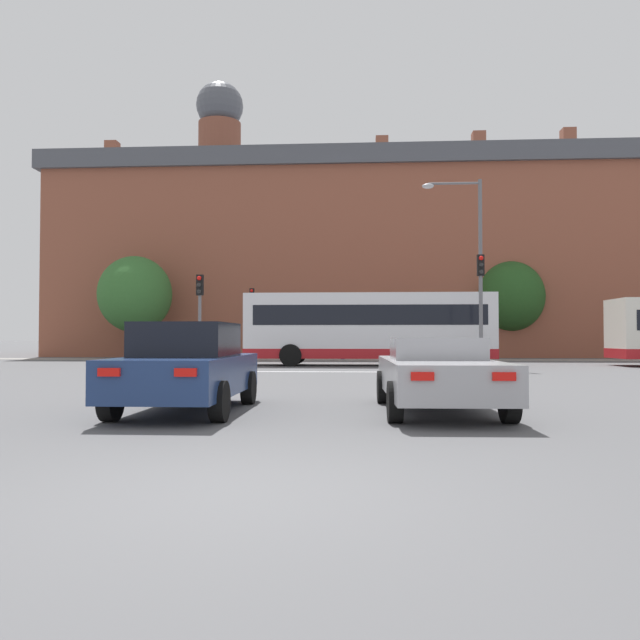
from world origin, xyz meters
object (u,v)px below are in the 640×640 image
at_px(car_saloon_left, 187,367).
at_px(traffic_light_far_left, 252,312).
at_px(pedestrian_walking_west, 400,342).
at_px(car_roadster_right, 438,374).
at_px(traffic_light_near_left, 200,306).
at_px(traffic_light_near_right, 481,293).
at_px(street_lamp_junction, 471,253).
at_px(pedestrian_waiting, 343,341).
at_px(pedestrian_walking_east, 469,344).
at_px(traffic_light_far_right, 440,317).
at_px(bus_crossing_lead, 369,327).

xyz_separation_m(car_saloon_left, traffic_light_far_left, (-3.15, 24.91, 2.00)).
relative_size(car_saloon_left, pedestrian_walking_west, 2.47).
relative_size(car_roadster_right, traffic_light_near_left, 1.25).
height_order(traffic_light_near_right, street_lamp_junction, street_lamp_junction).
bearing_deg(car_roadster_right, pedestrian_waiting, 93.80).
xyz_separation_m(pedestrian_walking_east, pedestrian_walking_west, (-3.98, 0.34, 0.09)).
bearing_deg(traffic_light_far_right, traffic_light_near_right, -90.26).
xyz_separation_m(street_lamp_junction, pedestrian_walking_west, (-2.29, 10.40, -3.84)).
bearing_deg(pedestrian_walking_east, bus_crossing_lead, 60.98).
relative_size(traffic_light_far_right, street_lamp_junction, 0.46).
xyz_separation_m(bus_crossing_lead, traffic_light_near_left, (-6.61, -5.11, 0.76)).
xyz_separation_m(car_saloon_left, street_lamp_junction, (7.73, 15.74, 4.07)).
relative_size(traffic_light_near_left, pedestrian_walking_east, 2.33).
bearing_deg(street_lamp_junction, pedestrian_waiting, 119.83).
xyz_separation_m(traffic_light_near_right, traffic_light_near_left, (-10.75, -0.03, -0.43)).
xyz_separation_m(traffic_light_far_left, pedestrian_walking_east, (12.57, 0.88, -1.86)).
bearing_deg(car_saloon_left, traffic_light_far_right, 72.84).
xyz_separation_m(pedestrian_waiting, pedestrian_walking_east, (7.34, 0.20, -0.15)).
bearing_deg(pedestrian_walking_west, car_saloon_left, -143.98).
relative_size(car_roadster_right, traffic_light_far_right, 1.28).
relative_size(bus_crossing_lead, pedestrian_walking_east, 7.07).
relative_size(traffic_light_near_right, pedestrian_waiting, 2.44).
relative_size(traffic_light_near_right, traffic_light_far_right, 1.21).
relative_size(car_roadster_right, traffic_light_near_right, 1.05).
height_order(bus_crossing_lead, traffic_light_far_left, traffic_light_far_left).
relative_size(bus_crossing_lead, traffic_light_near_left, 3.03).
bearing_deg(car_saloon_left, pedestrian_walking_west, 77.95).
xyz_separation_m(car_saloon_left, pedestrian_walking_east, (9.42, 25.80, 0.15)).
bearing_deg(street_lamp_junction, bus_crossing_lead, 150.98).
height_order(traffic_light_near_left, street_lamp_junction, street_lamp_junction).
bearing_deg(traffic_light_far_right, traffic_light_near_left, -131.30).
relative_size(traffic_light_near_right, traffic_light_far_left, 1.07).
bearing_deg(pedestrian_waiting, pedestrian_walking_east, 52.17).
relative_size(car_saloon_left, pedestrian_waiting, 2.36).
relative_size(car_saloon_left, street_lamp_junction, 0.54).
bearing_deg(traffic_light_near_right, traffic_light_far_left, 132.14).
xyz_separation_m(car_roadster_right, traffic_light_far_right, (3.29, 25.02, 1.82)).
distance_m(traffic_light_far_left, pedestrian_waiting, 5.54).
bearing_deg(bus_crossing_lead, pedestrian_walking_west, 166.25).
xyz_separation_m(street_lamp_junction, pedestrian_walking_east, (1.69, 10.06, -3.93)).
relative_size(street_lamp_junction, pedestrian_walking_west, 4.61).
bearing_deg(pedestrian_waiting, traffic_light_far_left, -122.04).
bearing_deg(pedestrian_walking_west, pedestrian_walking_east, -47.12).
height_order(bus_crossing_lead, traffic_light_near_right, traffic_light_near_right).
height_order(bus_crossing_lead, pedestrian_waiting, bus_crossing_lead).
relative_size(traffic_light_near_left, street_lamp_junction, 0.47).
bearing_deg(traffic_light_near_left, street_lamp_junction, 14.20).
distance_m(traffic_light_far_right, pedestrian_waiting, 5.77).
distance_m(traffic_light_far_right, street_lamp_junction, 9.84).
distance_m(car_saloon_left, traffic_light_far_left, 25.19).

